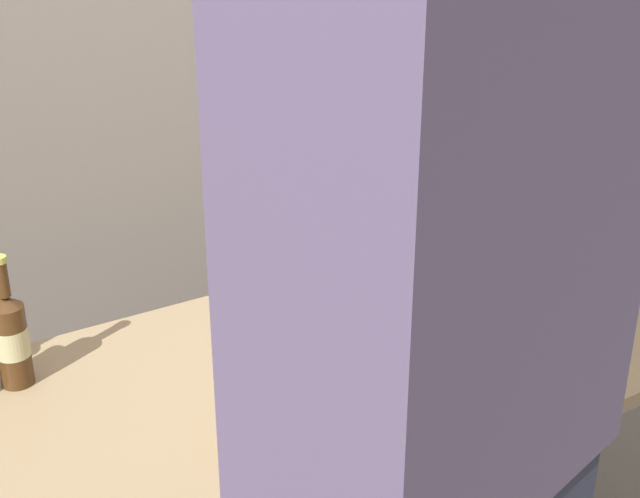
{
  "coord_description": "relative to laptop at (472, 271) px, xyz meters",
  "views": [
    {
      "loc": [
        -0.74,
        -1.25,
        1.64
      ],
      "look_at": [
        0.04,
        0.0,
        0.99
      ],
      "focal_mm": 49.61,
      "sensor_mm": 36.0,
      "label": 1
    }
  ],
  "objects": [
    {
      "name": "coffee_mug",
      "position": [
        -0.61,
        -0.27,
        0.01
      ],
      "size": [
        0.12,
        0.08,
        0.11
      ],
      "color": "#BF4C33",
      "rests_on": "desk"
    },
    {
      "name": "beer_bottle_amber",
      "position": [
        -0.98,
        0.16,
        0.05
      ],
      "size": [
        0.06,
        0.06,
        0.26
      ],
      "color": "#472B14",
      "rests_on": "desk"
    },
    {
      "name": "back_wall",
      "position": [
        -0.51,
        0.69,
        0.52
      ],
      "size": [
        6.0,
        0.1,
        2.6
      ],
      "primitive_type": "cube",
      "color": "gray",
      "rests_on": "ground"
    },
    {
      "name": "laptop",
      "position": [
        0.0,
        0.0,
        0.0
      ],
      "size": [
        0.36,
        0.29,
        0.22
      ],
      "color": "black",
      "rests_on": "desk"
    },
    {
      "name": "desk",
      "position": [
        -0.51,
        -0.1,
        -0.17
      ],
      "size": [
        1.56,
        0.78,
        0.74
      ],
      "color": "#9E8460",
      "rests_on": "ground"
    }
  ]
}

